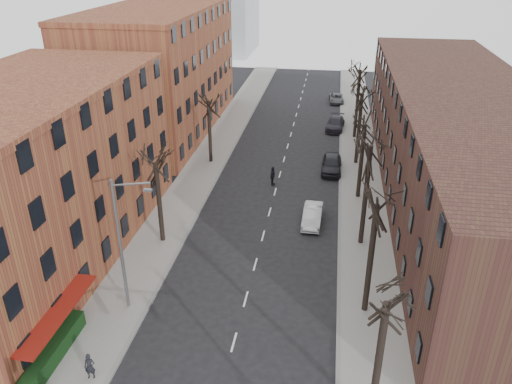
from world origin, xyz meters
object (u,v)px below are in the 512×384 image
at_px(parked_car_mid, 335,124).
at_px(pedestrian_a, 90,367).
at_px(silver_sedan, 312,216).
at_px(parked_car_near, 332,164).

bearing_deg(parked_car_mid, pedestrian_a, -100.65).
relative_size(silver_sedan, pedestrian_a, 2.78).
bearing_deg(parked_car_near, pedestrian_a, -111.60).
height_order(silver_sedan, parked_car_near, parked_car_near).
relative_size(silver_sedan, parked_car_near, 0.88).
relative_size(parked_car_near, pedestrian_a, 3.16).
bearing_deg(parked_car_mid, parked_car_near, -85.62).
xyz_separation_m(silver_sedan, parked_car_near, (1.35, 10.90, 0.12)).
height_order(parked_car_near, parked_car_mid, parked_car_near).
bearing_deg(pedestrian_a, parked_car_near, 56.10).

